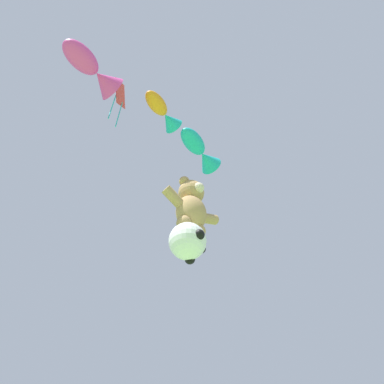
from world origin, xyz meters
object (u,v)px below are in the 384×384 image
object	(u,v)px
soccer_ball_kite	(188,241)
fish_kite_tangerine	(163,112)
fish_kite_teal	(200,151)
diamond_kite	(120,96)
fish_kite_magenta	(93,70)
teddy_bear_kite	(191,206)

from	to	relation	value
soccer_ball_kite	fish_kite_tangerine	world-z (taller)	fish_kite_tangerine
fish_kite_teal	diamond_kite	size ratio (longest dim) A/B	0.90
diamond_kite	fish_kite_magenta	bearing A→B (deg)	-170.10
teddy_bear_kite	fish_kite_magenta	world-z (taller)	fish_kite_magenta
teddy_bear_kite	fish_kite_teal	world-z (taller)	fish_kite_teal
teddy_bear_kite	soccer_ball_kite	xyz separation A→B (m)	(-0.36, -0.27, -1.83)
teddy_bear_kite	soccer_ball_kite	world-z (taller)	teddy_bear_kite
soccer_ball_kite	fish_kite_teal	distance (m)	5.71
fish_kite_tangerine	soccer_ball_kite	bearing A→B (deg)	-12.04
teddy_bear_kite	soccer_ball_kite	bearing A→B (deg)	-143.22
fish_kite_tangerine	teddy_bear_kite	bearing A→B (deg)	1.21
fish_kite_tangerine	fish_kite_magenta	xyz separation A→B (m)	(-2.97, -0.03, -0.61)
fish_kite_teal	diamond_kite	world-z (taller)	diamond_kite
teddy_bear_kite	diamond_kite	world-z (taller)	diamond_kite
soccer_ball_kite	fish_kite_tangerine	size ratio (longest dim) A/B	0.61
soccer_ball_kite	fish_kite_teal	size ratio (longest dim) A/B	0.50
soccer_ball_kite	diamond_kite	world-z (taller)	diamond_kite
fish_kite_magenta	diamond_kite	bearing A→B (deg)	9.90
soccer_ball_kite	diamond_kite	bearing A→B (deg)	171.60
fish_kite_tangerine	diamond_kite	distance (m)	1.87
soccer_ball_kite	diamond_kite	distance (m)	6.06
teddy_bear_kite	fish_kite_tangerine	distance (m)	4.37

